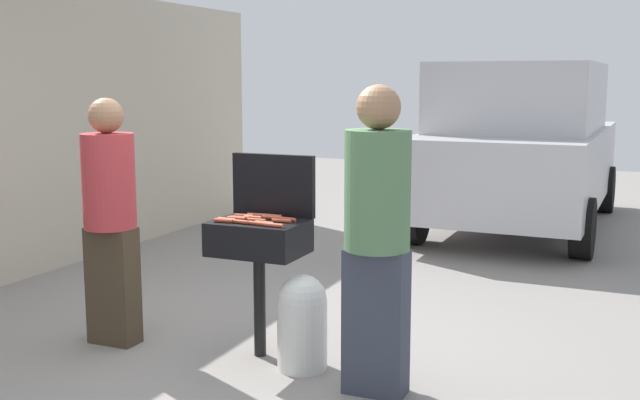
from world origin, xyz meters
TOP-DOWN VIEW (x-y plane):
  - ground_plane at (0.00, 0.00)m, footprint 24.00×24.00m
  - house_wall_side at (-2.97, 1.00)m, footprint 0.24×8.00m
  - bbq_grill at (0.10, -0.10)m, footprint 0.60×0.44m
  - grill_lid_open at (0.10, 0.12)m, footprint 0.60×0.05m
  - hot_dog_0 at (0.13, 0.04)m, footprint 0.13×0.03m
  - hot_dog_1 at (-0.09, -0.20)m, footprint 0.13×0.03m
  - hot_dog_2 at (0.15, -0.24)m, footprint 0.13×0.04m
  - hot_dog_3 at (0.03, -0.06)m, footprint 0.13×0.03m
  - hot_dog_4 at (0.03, -0.23)m, footprint 0.13×0.04m
  - hot_dog_5 at (0.26, -0.09)m, footprint 0.13×0.04m
  - hot_dog_6 at (0.01, 0.03)m, footprint 0.13×0.04m
  - hot_dog_7 at (-0.09, -0.24)m, footprint 0.13×0.04m
  - hot_dog_8 at (0.19, -0.21)m, footprint 0.13×0.03m
  - hot_dog_9 at (0.10, -0.14)m, footprint 0.13×0.03m
  - hot_dog_10 at (0.15, -0.01)m, footprint 0.13×0.03m
  - hot_dog_11 at (0.28, -0.25)m, footprint 0.13×0.03m
  - hot_dog_12 at (-0.04, -0.10)m, footprint 0.13×0.04m
  - hot_dog_13 at (-0.06, -0.03)m, footprint 0.13×0.04m
  - hot_dog_14 at (-0.05, -0.13)m, footprint 0.13×0.03m
  - hot_dog_15 at (0.27, -0.03)m, footprint 0.13×0.04m
  - propane_tank at (0.46, -0.21)m, footprint 0.32×0.32m
  - person_left at (-0.96, -0.28)m, footprint 0.36×0.36m
  - person_right at (1.02, -0.39)m, footprint 0.38×0.38m
  - parked_minivan at (0.94, 5.22)m, footprint 2.07×4.42m

SIDE VIEW (x-z plane):
  - ground_plane at x=0.00m, z-range 0.00..0.00m
  - propane_tank at x=0.46m, z-range 0.01..0.63m
  - bbq_grill at x=0.10m, z-range 0.32..1.23m
  - person_left at x=-0.96m, z-range 0.07..1.79m
  - hot_dog_0 at x=0.13m, z-range 0.92..0.94m
  - hot_dog_1 at x=-0.09m, z-range 0.92..0.94m
  - hot_dog_2 at x=0.15m, z-range 0.92..0.94m
  - hot_dog_3 at x=0.03m, z-range 0.92..0.94m
  - hot_dog_4 at x=0.03m, z-range 0.92..0.94m
  - hot_dog_5 at x=0.26m, z-range 0.92..0.94m
  - hot_dog_6 at x=0.01m, z-range 0.92..0.94m
  - hot_dog_7 at x=-0.09m, z-range 0.92..0.94m
  - hot_dog_8 at x=0.19m, z-range 0.92..0.94m
  - hot_dog_9 at x=0.10m, z-range 0.92..0.94m
  - hot_dog_10 at x=0.15m, z-range 0.92..0.94m
  - hot_dog_11 at x=0.28m, z-range 0.92..0.94m
  - hot_dog_12 at x=-0.04m, z-range 0.92..0.94m
  - hot_dog_13 at x=-0.06m, z-range 0.92..0.94m
  - hot_dog_14 at x=-0.05m, z-range 0.92..0.94m
  - hot_dog_15 at x=0.27m, z-range 0.92..0.94m
  - person_right at x=1.02m, z-range 0.08..1.89m
  - parked_minivan at x=0.94m, z-range 0.02..2.04m
  - grill_lid_open at x=0.10m, z-range 0.92..1.34m
  - house_wall_side at x=-2.97m, z-range 0.00..2.72m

